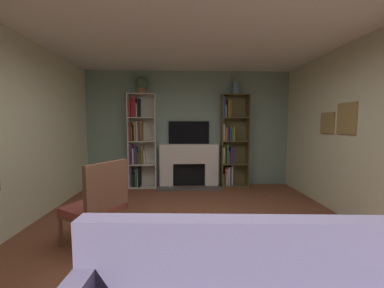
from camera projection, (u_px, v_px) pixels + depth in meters
name	position (u px, v px, depth m)	size (l,w,h in m)	color
ground_plane	(196.00, 255.00, 2.64)	(7.33, 7.33, 0.00)	brown
wall_back_accent	(189.00, 129.00, 5.59)	(4.94, 0.06, 2.73)	gray
ceiling	(197.00, 1.00, 2.40)	(4.94, 6.22, 0.06)	white
fireplace	(189.00, 164.00, 5.51)	(1.48, 0.54, 1.01)	white
tv	(189.00, 133.00, 5.54)	(0.96, 0.06, 0.54)	black
bookshelf_left	(140.00, 142.00, 5.42)	(0.63, 0.32, 2.17)	silver
bookshelf_right	(231.00, 144.00, 5.52)	(0.63, 0.31, 2.17)	brown
potted_plant	(142.00, 84.00, 5.28)	(0.28, 0.28, 0.38)	#A96A44
vase_with_flowers	(235.00, 88.00, 5.37)	(0.15, 0.15, 0.45)	#5778A3
armchair	(98.00, 203.00, 2.85)	(0.81, 0.81, 1.04)	brown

